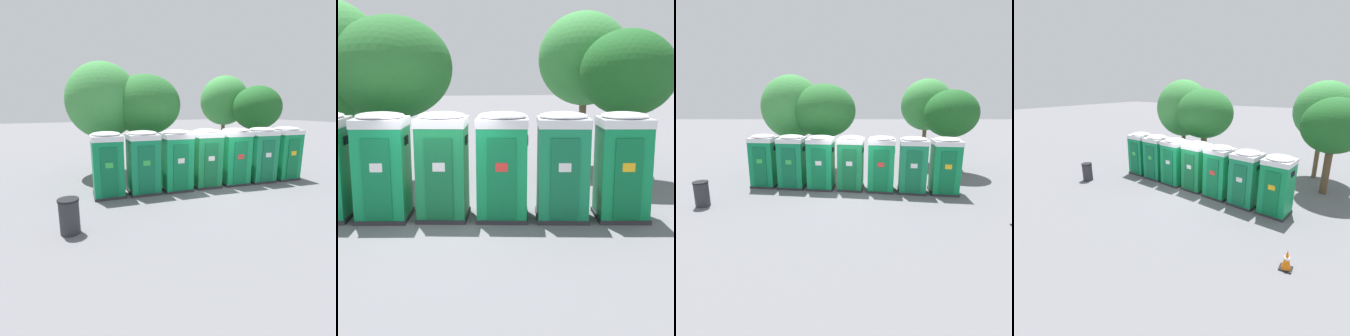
{
  "view_description": "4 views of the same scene",
  "coord_description": "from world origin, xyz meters",
  "views": [
    {
      "loc": [
        -6.37,
        -9.13,
        3.4
      ],
      "look_at": [
        -1.69,
        0.51,
        0.94
      ],
      "focal_mm": 28.0,
      "sensor_mm": 36.0,
      "label": 1
    },
    {
      "loc": [
        0.09,
        -10.62,
        3.43
      ],
      "look_at": [
        1.51,
        0.06,
        1.22
      ],
      "focal_mm": 50.0,
      "sensor_mm": 36.0,
      "label": 2
    },
    {
      "loc": [
        -0.28,
        -11.66,
        3.93
      ],
      "look_at": [
        -0.32,
        0.32,
        1.01
      ],
      "focal_mm": 28.0,
      "sensor_mm": 36.0,
      "label": 3
    },
    {
      "loc": [
        6.42,
        -10.93,
        5.19
      ],
      "look_at": [
        -0.91,
        0.4,
        0.97
      ],
      "focal_mm": 28.0,
      "sensor_mm": 36.0,
      "label": 4
    }
  ],
  "objects": [
    {
      "name": "portapotty_2",
      "position": [
        -1.36,
        0.41,
        1.28
      ],
      "size": [
        1.33,
        1.33,
        2.54
      ],
      "color": "#2D2D33",
      "rests_on": "ground"
    },
    {
      "name": "portapotty_4",
      "position": [
        1.44,
        0.09,
        1.28
      ],
      "size": [
        1.38,
        1.38,
        2.54
      ],
      "color": "#2D2D33",
      "rests_on": "ground"
    },
    {
      "name": "traffic_cone",
      "position": [
        5.46,
        -3.77,
        0.31
      ],
      "size": [
        0.36,
        0.36,
        0.64
      ],
      "color": "black",
      "rests_on": "ground"
    },
    {
      "name": "street_tree_2",
      "position": [
        5.01,
        5.62,
        3.87
      ],
      "size": [
        3.2,
        3.2,
        5.5
      ],
      "color": "brown",
      "rests_on": "ground"
    },
    {
      "name": "street_tree_1",
      "position": [
        -3.4,
        4.47,
        3.74
      ],
      "size": [
        3.63,
        3.63,
        5.62
      ],
      "color": "brown",
      "rests_on": "ground"
    },
    {
      "name": "portapotty_0",
      "position": [
        -4.15,
        0.81,
        1.28
      ],
      "size": [
        1.31,
        1.32,
        2.54
      ],
      "color": "#2D2D33",
      "rests_on": "ground"
    },
    {
      "name": "trash_can",
      "position": [
        -5.88,
        -1.91,
        0.5
      ],
      "size": [
        0.57,
        0.57,
        1.0
      ],
      "color": "#2D2D33",
      "rests_on": "ground"
    },
    {
      "name": "ground_plane",
      "position": [
        0.0,
        0.0,
        0.0
      ],
      "size": [
        120.0,
        120.0,
        0.0
      ],
      "primitive_type": "plane",
      "color": "slate"
    },
    {
      "name": "portapotty_1",
      "position": [
        -2.76,
        0.61,
        1.28
      ],
      "size": [
        1.34,
        1.32,
        2.54
      ],
      "color": "#2D2D33",
      "rests_on": "ground"
    },
    {
      "name": "portapotty_3",
      "position": [
        0.04,
        0.3,
        1.28
      ],
      "size": [
        1.34,
        1.37,
        2.54
      ],
      "color": "#2D2D33",
      "rests_on": "ground"
    },
    {
      "name": "street_tree_3",
      "position": [
        5.72,
        3.31,
        3.38
      ],
      "size": [
        2.96,
        2.96,
        4.73
      ],
      "color": "brown",
      "rests_on": "ground"
    },
    {
      "name": "portapotty_6",
      "position": [
        4.23,
        -0.29,
        1.28
      ],
      "size": [
        1.32,
        1.33,
        2.54
      ],
      "color": "#2D2D33",
      "rests_on": "ground"
    },
    {
      "name": "portapotty_5",
      "position": [
        2.83,
        -0.12,
        1.28
      ],
      "size": [
        1.37,
        1.37,
        2.54
      ],
      "color": "#2D2D33",
      "rests_on": "ground"
    },
    {
      "name": "street_tree_0",
      "position": [
        -1.41,
        3.76,
        3.53
      ],
      "size": [
        3.59,
        3.59,
        5.06
      ],
      "color": "brown",
      "rests_on": "ground"
    }
  ]
}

